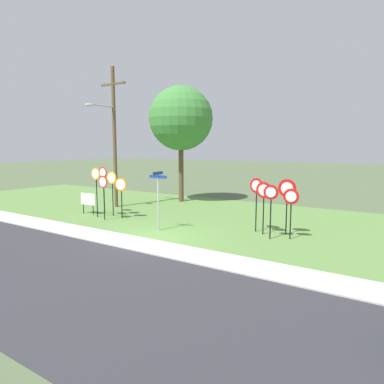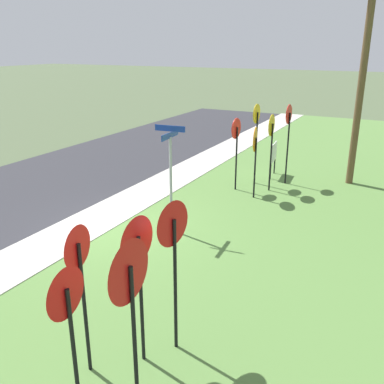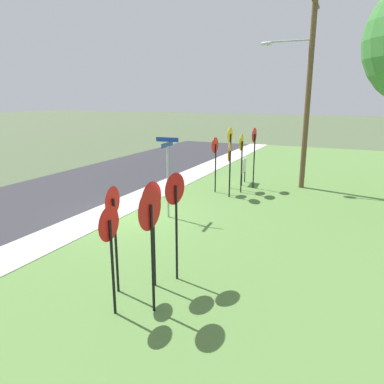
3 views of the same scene
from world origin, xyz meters
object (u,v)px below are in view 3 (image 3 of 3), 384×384
Objects in this scene: yield_sign_far_left at (150,220)px; yield_sign_near_left at (113,215)px; stop_sign_far_center at (254,145)px; stop_sign_far_left at (229,158)px; stop_sign_near_left at (230,145)px; notice_board at (244,167)px; yield_sign_near_right at (152,209)px; yield_sign_center at (109,236)px; stop_sign_near_right at (215,153)px; utility_pole at (306,80)px; stop_sign_far_right at (241,151)px; yield_sign_far_right at (175,201)px; street_name_post at (168,170)px.

yield_sign_near_left is at bearing -107.05° from yield_sign_far_left.
yield_sign_near_left is at bearing 0.71° from stop_sign_far_center.
stop_sign_near_left is at bearing -172.69° from stop_sign_far_left.
stop_sign_near_left reaches higher than stop_sign_far_left.
yield_sign_near_right is at bearing 0.21° from notice_board.
yield_sign_center reaches higher than notice_board.
stop_sign_far_center is 2.24× the size of notice_board.
stop_sign_far_left is (0.50, 0.83, -0.10)m from stop_sign_near_right.
stop_sign_near_left is at bearing -61.40° from utility_pole.
stop_sign_near_right is 0.95× the size of stop_sign_far_right.
stop_sign_far_center is at bearing 140.74° from stop_sign_near_right.
notice_board is (0.44, -2.57, -4.06)m from utility_pole.
stop_sign_far_left is at bearing 173.83° from yield_sign_near_left.
utility_pole is (-11.03, 1.46, 3.08)m from yield_sign_near_right.
yield_sign_far_right is at bearing 130.44° from yield_sign_near_left.
yield_sign_far_right is (-1.40, -0.19, -0.01)m from yield_sign_far_left.
stop_sign_far_right is at bearing -46.06° from utility_pole.
notice_board is at bearing -80.40° from utility_pole.
stop_sign_near_right is (0.97, -0.35, -0.26)m from stop_sign_near_left.
stop_sign_far_center is 1.15× the size of yield_sign_near_right.
stop_sign_near_right is 1.03× the size of yield_sign_near_left.
stop_sign_far_right is 1.01× the size of yield_sign_far_left.
utility_pole is (-1.58, 2.91, 2.87)m from stop_sign_near_left.
yield_sign_far_left is (10.35, 1.95, -0.11)m from stop_sign_near_left.
utility_pole is (-12.34, 1.61, 3.25)m from yield_sign_center.
stop_sign_near_left is at bearing -176.56° from yield_sign_center.
stop_sign_far_right is 4.61m from street_name_post.
yield_sign_far_right is 1.15× the size of yield_sign_center.
stop_sign_far_right is 8.49m from yield_sign_far_right.
notice_board is (-0.66, -0.65, -1.18)m from stop_sign_far_center.
yield_sign_far_right is (9.45, 0.77, -0.11)m from stop_sign_far_center.
stop_sign_far_left is 0.90× the size of yield_sign_far_left.
stop_sign_far_right is at bearing 115.54° from stop_sign_near_right.
utility_pole is (-11.60, 2.06, 3.13)m from yield_sign_near_left.
street_name_post is at bearing -152.15° from yield_sign_near_right.
street_name_post is 0.31× the size of utility_pole.
stop_sign_far_right is 0.28× the size of utility_pole.
stop_sign_far_center is (-1.46, 1.34, 0.24)m from stop_sign_near_right.
stop_sign_near_right is at bearing -166.23° from yield_sign_far_left.
stop_sign_near_right is at bearing 171.91° from street_name_post.
utility_pole is at bearing -176.22° from yield_sign_far_right.
yield_sign_far_left is 0.82m from yield_sign_center.
yield_sign_center is at bearing 1.03° from stop_sign_far_right.
yield_sign_near_left is at bearing -3.17° from notice_board.
utility_pole is (-6.55, 3.48, 3.20)m from street_name_post.
utility_pole is (-11.94, 0.96, 2.98)m from yield_sign_far_left.
stop_sign_near_right is at bearing -23.77° from notice_board.
street_name_post is 8.07m from utility_pole.
stop_sign_far_left is 0.95× the size of yield_sign_near_right.
utility_pole is 4.83m from notice_board.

